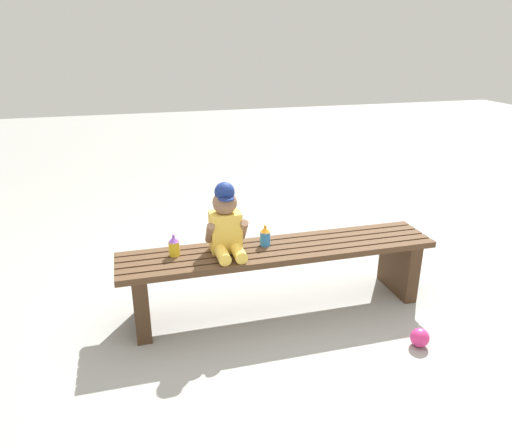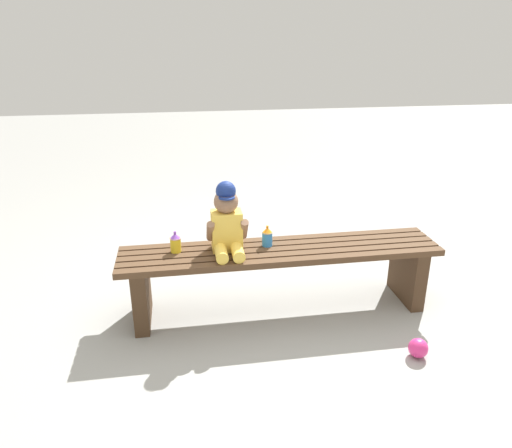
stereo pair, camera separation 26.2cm
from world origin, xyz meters
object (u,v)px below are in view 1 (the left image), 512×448
object	(u,v)px
park_bench	(279,266)
sippy_cup_left	(174,246)
sippy_cup_right	(265,236)
child_figure	(226,223)
toy_ball	(420,338)

from	to	relation	value
park_bench	sippy_cup_left	size ratio (longest dim) A/B	14.89
sippy_cup_right	park_bench	bearing A→B (deg)	-35.35
park_bench	sippy_cup_right	size ratio (longest dim) A/B	14.89
park_bench	sippy_cup_right	distance (m)	0.20
child_figure	sippy_cup_right	distance (m)	0.27
child_figure	sippy_cup_right	size ratio (longest dim) A/B	3.26
park_bench	child_figure	distance (m)	0.43
sippy_cup_left	child_figure	bearing A→B (deg)	-5.76
sippy_cup_right	toy_ball	xyz separation A→B (m)	(0.68, -0.62, -0.41)
sippy_cup_left	toy_ball	bearing A→B (deg)	-27.25
child_figure	sippy_cup_left	size ratio (longest dim) A/B	3.26
park_bench	toy_ball	world-z (taller)	park_bench
child_figure	sippy_cup_right	bearing A→B (deg)	7.09
park_bench	toy_ball	xyz separation A→B (m)	(0.61, -0.57, -0.23)
child_figure	toy_ball	bearing A→B (deg)	-32.89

